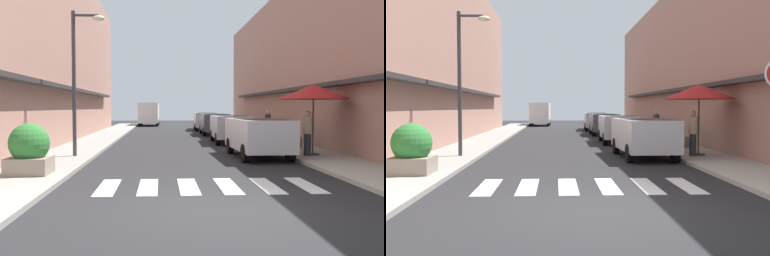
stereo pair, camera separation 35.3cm
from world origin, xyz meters
TOP-DOWN VIEW (x-y plane):
  - ground_plane at (0.00, 14.93)m, footprint 82.09×82.09m
  - sidewalk_left at (-4.69, 14.93)m, footprint 2.23×52.24m
  - sidewalk_right at (4.69, 14.93)m, footprint 2.23×52.24m
  - building_row_left at (-8.30, 15.79)m, footprint 5.50×35.58m
  - building_row_right at (8.30, 15.79)m, footprint 5.50×35.58m
  - crosswalk at (-0.00, 2.43)m, footprint 5.20×2.20m
  - parked_car_near at (2.53, 8.29)m, footprint 1.89×4.43m
  - parked_car_mid at (2.53, 15.06)m, footprint 1.90×4.18m
  - parked_car_far at (2.53, 21.92)m, footprint 1.85×4.18m
  - parked_car_distant at (2.53, 27.99)m, footprint 1.93×4.24m
  - delivery_van at (-2.38, 37.83)m, footprint 2.11×5.44m
  - street_lamp at (-4.08, 8.27)m, footprint 1.19×0.28m
  - cafe_umbrella at (4.52, 7.97)m, footprint 2.61×2.61m
  - planter_corner at (-4.61, 3.93)m, footprint 1.08×1.08m
  - planter_midblock at (4.51, 11.14)m, footprint 1.01×1.01m
  - planter_far at (4.39, 18.40)m, footprint 0.90×0.90m
  - pedestrian_walking_near at (4.24, 7.75)m, footprint 0.34×0.34m
  - pedestrian_walking_far at (4.92, 16.46)m, footprint 0.34×0.34m

SIDE VIEW (x-z plane):
  - ground_plane at x=0.00m, z-range 0.00..0.00m
  - crosswalk at x=0.00m, z-range 0.00..0.01m
  - sidewalk_left at x=-4.69m, z-range 0.00..0.12m
  - sidewalk_right at x=4.69m, z-range 0.00..0.12m
  - planter_far at x=4.39m, z-range 0.08..1.25m
  - planter_midblock at x=4.51m, z-range 0.07..1.32m
  - planter_corner at x=-4.61m, z-range 0.08..1.44m
  - parked_car_mid at x=2.53m, z-range 0.19..1.66m
  - parked_car_far at x=2.53m, z-range 0.19..1.66m
  - parked_car_distant at x=2.53m, z-range 0.19..1.66m
  - parked_car_near at x=2.53m, z-range 0.19..1.66m
  - pedestrian_walking_far at x=4.92m, z-range 0.16..1.74m
  - pedestrian_walking_near at x=4.24m, z-range 0.16..1.82m
  - delivery_van at x=-2.38m, z-range 0.22..2.59m
  - cafe_umbrella at x=4.52m, z-range 1.15..3.78m
  - street_lamp at x=-4.08m, z-range 0.71..5.96m
  - building_row_right at x=8.30m, z-range 0.00..8.72m
  - building_row_left at x=-8.30m, z-range 0.00..9.94m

